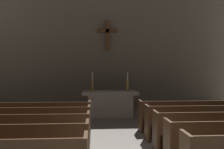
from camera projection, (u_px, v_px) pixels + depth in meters
name	position (u px, v px, depth m)	size (l,w,h in m)	color
pew_left_row_3	(12.00, 134.00, 5.92)	(3.45, 0.50, 0.95)	#422B19
pew_left_row_4	(23.00, 125.00, 6.92)	(3.45, 0.50, 0.95)	#422B19
pew_left_row_5	(32.00, 117.00, 7.93)	(3.45, 0.50, 0.95)	#422B19
pew_right_row_4	(209.00, 122.00, 7.27)	(3.45, 0.50, 0.95)	#422B19
pew_right_row_5	(195.00, 115.00, 8.27)	(3.45, 0.50, 0.95)	#422B19
altar	(110.00, 103.00, 10.64)	(2.20, 0.90, 1.01)	#A8A399
candlestick_left	(92.00, 85.00, 10.58)	(0.16, 0.16, 0.77)	#B79338
candlestick_right	(128.00, 85.00, 10.67)	(0.16, 0.16, 0.77)	#B79338
apse_with_cross	(107.00, 43.00, 12.86)	(11.59, 0.42, 6.29)	#706656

